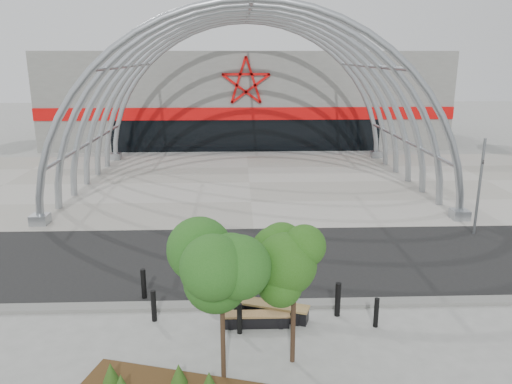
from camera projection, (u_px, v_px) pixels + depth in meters
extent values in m
plane|color=gray|center=(261.00, 302.00, 16.09)|extent=(140.00, 140.00, 0.00)
cube|color=black|center=(256.00, 259.00, 19.46)|extent=(140.00, 7.00, 0.02)
cube|color=#A09B8F|center=(249.00, 183.00, 31.01)|extent=(60.00, 17.00, 0.04)
cube|color=slate|center=(261.00, 305.00, 15.83)|extent=(60.00, 0.50, 0.12)
cube|color=slate|center=(245.00, 95.00, 47.29)|extent=(34.00, 15.00, 8.00)
cube|color=black|center=(246.00, 136.00, 40.83)|extent=(22.00, 0.25, 2.60)
cube|color=red|center=(246.00, 114.00, 40.35)|extent=(34.00, 0.30, 1.00)
torus|color=#9A9FA5|center=(253.00, 222.00, 23.80)|extent=(20.36, 0.36, 20.36)
torus|color=#9A9FA5|center=(252.00, 207.00, 26.20)|extent=(20.36, 0.36, 20.36)
torus|color=#9A9FA5|center=(250.00, 194.00, 28.61)|extent=(20.36, 0.36, 20.36)
torus|color=#9A9FA5|center=(249.00, 183.00, 31.02)|extent=(20.36, 0.36, 20.36)
torus|color=#9A9FA5|center=(248.00, 174.00, 33.43)|extent=(20.36, 0.36, 20.36)
torus|color=#9A9FA5|center=(248.00, 166.00, 35.84)|extent=(20.36, 0.36, 20.36)
torus|color=#9A9FA5|center=(247.00, 159.00, 38.24)|extent=(20.36, 0.36, 20.36)
cylinder|color=#9A9FA5|center=(406.00, 141.00, 30.67)|extent=(0.20, 15.00, 0.20)
cylinder|color=#9A9FA5|center=(369.00, 66.00, 29.38)|extent=(0.20, 15.00, 0.20)
cylinder|color=#9A9FA5|center=(249.00, 13.00, 28.35)|extent=(0.20, 15.00, 0.20)
cylinder|color=#9A9FA5|center=(127.00, 66.00, 28.89)|extent=(0.20, 15.00, 0.20)
cylinder|color=#9A9FA5|center=(89.00, 143.00, 29.99)|extent=(0.20, 15.00, 0.20)
cube|color=#9A9FA5|center=(40.00, 220.00, 23.38)|extent=(0.80, 0.80, 0.50)
cube|color=#9A9FA5|center=(115.00, 156.00, 37.83)|extent=(0.80, 0.80, 0.50)
cube|color=#9A9FA5|center=(460.00, 215.00, 24.08)|extent=(0.80, 0.80, 0.50)
cube|color=#9A9FA5|center=(376.00, 155.00, 38.53)|extent=(0.80, 0.80, 0.50)
cone|color=#315A1B|center=(121.00, 384.00, 11.52)|extent=(0.41, 0.41, 0.52)
cone|color=#315A1B|center=(209.00, 381.00, 11.62)|extent=(0.41, 0.41, 0.52)
cone|color=#315A1B|center=(179.00, 373.00, 11.91)|extent=(0.41, 0.41, 0.52)
cone|color=#315A1B|center=(111.00, 372.00, 11.95)|extent=(0.41, 0.41, 0.52)
cylinder|color=slate|center=(479.00, 187.00, 21.67)|extent=(0.12, 0.12, 4.30)
imported|color=black|center=(482.00, 166.00, 21.42)|extent=(0.16, 0.61, 0.12)
cylinder|color=#322214|center=(223.00, 346.00, 12.03)|extent=(0.12, 0.12, 1.86)
ellipsoid|color=#1A5015|center=(222.00, 282.00, 11.58)|extent=(1.59, 1.59, 2.03)
cylinder|color=black|center=(293.00, 329.00, 12.77)|extent=(0.12, 0.12, 1.88)
ellipsoid|color=#204F0E|center=(294.00, 268.00, 12.31)|extent=(1.55, 1.55, 2.05)
cube|color=black|center=(256.00, 321.00, 14.65)|extent=(1.95, 0.38, 0.33)
cube|color=black|center=(231.00, 321.00, 14.62)|extent=(0.12, 0.43, 0.39)
cube|color=black|center=(281.00, 320.00, 14.67)|extent=(0.12, 0.43, 0.39)
cube|color=brown|center=(256.00, 314.00, 14.59)|extent=(2.00, 0.45, 0.06)
cube|color=black|center=(271.00, 312.00, 15.11)|extent=(2.25, 1.15, 0.38)
cube|color=black|center=(245.00, 307.00, 15.35)|extent=(0.29, 0.51, 0.45)
cube|color=black|center=(298.00, 315.00, 14.86)|extent=(0.29, 0.51, 0.45)
cube|color=olive|center=(271.00, 304.00, 15.05)|extent=(2.32, 1.24, 0.07)
cylinder|color=black|center=(154.00, 306.00, 14.87)|extent=(0.16, 0.16, 0.98)
cylinder|color=black|center=(144.00, 284.00, 16.24)|extent=(0.16, 0.16, 1.03)
cylinder|color=black|center=(240.00, 319.00, 14.20)|extent=(0.15, 0.15, 0.93)
cylinder|color=black|center=(376.00, 313.00, 14.55)|extent=(0.15, 0.15, 0.91)
cylinder|color=black|center=(338.00, 299.00, 15.15)|extent=(0.17, 0.17, 1.08)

